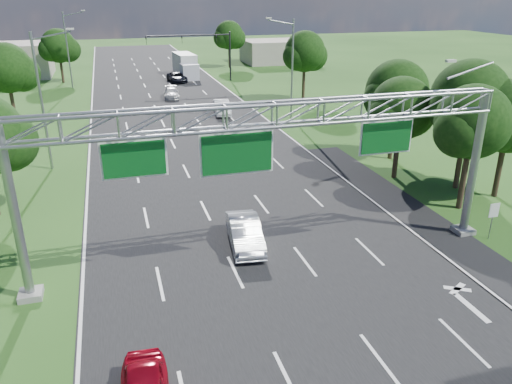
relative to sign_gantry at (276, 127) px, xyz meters
name	(u,v)px	position (x,y,z in m)	size (l,w,h in m)	color
ground	(201,156)	(-0.33, 18.00, -6.89)	(220.00, 220.00, 0.00)	#1E4514
road	(201,156)	(-0.33, 18.00, -6.89)	(18.00, 180.00, 0.02)	black
road_flare	(422,221)	(9.87, 2.00, -6.89)	(3.00, 30.00, 0.02)	black
sign_gantry	(276,127)	(0.00, 0.00, 0.00)	(23.50, 1.00, 9.56)	gray
regulatory_sign	(493,214)	(12.07, -1.02, -5.38)	(0.60, 0.08, 2.10)	gray
traffic_signal	(206,45)	(7.15, 53.00, -1.72)	(12.21, 0.24, 7.00)	black
streetlight_l_near	(43,95)	(-11.63, 18.00, -1.31)	(2.97, 0.22, 10.16)	gray
streetlight_l_far	(69,46)	(-11.63, 53.00, -1.31)	(2.97, 0.22, 10.16)	gray
streetlight_r_mid	(291,65)	(10.97, 28.00, -1.31)	(2.97, 0.22, 10.16)	gray
tree_cluster_right	(447,108)	(14.47, 7.19, -1.58)	(9.91, 14.60, 8.68)	#2D2116
tree_verge_lb	(8,70)	(-16.25, 33.04, -1.48)	(5.76, 4.80, 8.06)	#2D2116
tree_verge_lc	(59,47)	(-13.25, 58.04, -1.92)	(5.76, 4.80, 7.62)	#2D2116
tree_verge_rd	(305,53)	(15.75, 36.04, -1.26)	(5.76, 4.80, 8.28)	#2D2116
tree_verge_re	(229,36)	(13.75, 66.04, -1.70)	(5.76, 4.80, 7.84)	#2D2116
building_left	(3,60)	(-22.33, 66.00, -4.39)	(14.00, 10.00, 5.00)	#A49689
building_right	(277,51)	(23.67, 70.00, -4.89)	(12.00, 9.00, 4.00)	#A49689
silver_sedan	(245,233)	(-0.96, 2.00, -6.14)	(1.59, 4.55, 1.50)	#AAAEB6
car_queue_a	(171,93)	(0.43, 42.27, -6.26)	(1.77, 4.35, 1.26)	#B8B8B8
car_queue_b	(177,77)	(2.77, 53.77, -6.20)	(2.28, 4.95, 1.37)	black
car_queue_d	(222,108)	(4.55, 31.78, -6.14)	(1.60, 4.58, 1.51)	silver
box_truck	(186,66)	(4.84, 58.57, -5.26)	(3.09, 9.13, 3.39)	silver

